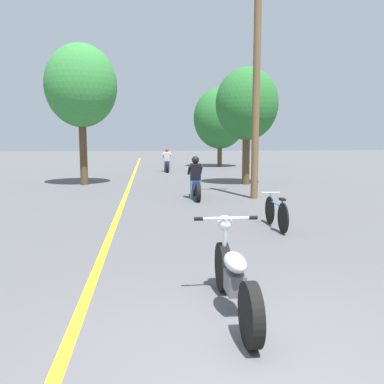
{
  "coord_description": "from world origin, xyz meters",
  "views": [
    {
      "loc": [
        -0.88,
        -3.25,
        2.04
      ],
      "look_at": [
        0.03,
        5.19,
        0.9
      ],
      "focal_mm": 38.0,
      "sensor_mm": 36.0,
      "label": 1
    }
  ],
  "objects_px": {
    "roadside_tree_left": "(81,86)",
    "bicycle_parked": "(276,213)",
    "roadside_tree_right_near": "(247,104)",
    "motorcycle_rider_far": "(167,163)",
    "motorcycle_foreground": "(234,277)",
    "utility_pole": "(256,83)",
    "roadside_tree_right_far": "(220,118)",
    "motorcycle_rider_lead": "(195,183)"
  },
  "relations": [
    {
      "from": "utility_pole",
      "to": "bicycle_parked",
      "type": "bearing_deg",
      "value": -98.63
    },
    {
      "from": "utility_pole",
      "to": "bicycle_parked",
      "type": "xyz_separation_m",
      "value": [
        -0.68,
        -4.51,
        -3.45
      ]
    },
    {
      "from": "motorcycle_rider_lead",
      "to": "motorcycle_rider_far",
      "type": "height_order",
      "value": "motorcycle_rider_lead"
    },
    {
      "from": "roadside_tree_right_far",
      "to": "motorcycle_rider_far",
      "type": "height_order",
      "value": "roadside_tree_right_far"
    },
    {
      "from": "utility_pole",
      "to": "roadside_tree_left",
      "type": "distance_m",
      "value": 7.9
    },
    {
      "from": "roadside_tree_right_near",
      "to": "motorcycle_foreground",
      "type": "distance_m",
      "value": 13.71
    },
    {
      "from": "roadside_tree_right_near",
      "to": "bicycle_parked",
      "type": "relative_size",
      "value": 3.1
    },
    {
      "from": "roadside_tree_left",
      "to": "motorcycle_rider_far",
      "type": "bearing_deg",
      "value": 58.94
    },
    {
      "from": "motorcycle_foreground",
      "to": "roadside_tree_right_near",
      "type": "bearing_deg",
      "value": 75.8
    },
    {
      "from": "roadside_tree_right_near",
      "to": "motorcycle_rider_far",
      "type": "height_order",
      "value": "roadside_tree_right_near"
    },
    {
      "from": "roadside_tree_right_near",
      "to": "roadside_tree_left",
      "type": "relative_size",
      "value": 0.84
    },
    {
      "from": "motorcycle_rider_lead",
      "to": "motorcycle_foreground",
      "type": "bearing_deg",
      "value": -93.76
    },
    {
      "from": "utility_pole",
      "to": "motorcycle_foreground",
      "type": "distance_m",
      "value": 9.75
    },
    {
      "from": "roadside_tree_right_far",
      "to": "bicycle_parked",
      "type": "bearing_deg",
      "value": -96.31
    },
    {
      "from": "motorcycle_foreground",
      "to": "motorcycle_rider_far",
      "type": "bearing_deg",
      "value": 89.59
    },
    {
      "from": "utility_pole",
      "to": "roadside_tree_right_far",
      "type": "relative_size",
      "value": 1.35
    },
    {
      "from": "motorcycle_rider_lead",
      "to": "motorcycle_rider_far",
      "type": "xyz_separation_m",
      "value": [
        -0.45,
        11.04,
        -0.03
      ]
    },
    {
      "from": "motorcycle_rider_far",
      "to": "bicycle_parked",
      "type": "relative_size",
      "value": 1.35
    },
    {
      "from": "utility_pole",
      "to": "motorcycle_foreground",
      "type": "height_order",
      "value": "utility_pole"
    },
    {
      "from": "motorcycle_foreground",
      "to": "motorcycle_rider_lead",
      "type": "height_order",
      "value": "motorcycle_rider_lead"
    },
    {
      "from": "motorcycle_foreground",
      "to": "motorcycle_rider_far",
      "type": "xyz_separation_m",
      "value": [
        0.14,
        19.98,
        0.09
      ]
    },
    {
      "from": "motorcycle_rider_far",
      "to": "roadside_tree_left",
      "type": "bearing_deg",
      "value": -121.06
    },
    {
      "from": "motorcycle_foreground",
      "to": "bicycle_parked",
      "type": "relative_size",
      "value": 1.32
    },
    {
      "from": "bicycle_parked",
      "to": "motorcycle_rider_lead",
      "type": "bearing_deg",
      "value": 105.47
    },
    {
      "from": "motorcycle_foreground",
      "to": "motorcycle_rider_lead",
      "type": "bearing_deg",
      "value": 86.24
    },
    {
      "from": "utility_pole",
      "to": "roadside_tree_right_near",
      "type": "xyz_separation_m",
      "value": [
        0.72,
        4.18,
        -0.36
      ]
    },
    {
      "from": "bicycle_parked",
      "to": "roadside_tree_right_far",
      "type": "bearing_deg",
      "value": 83.69
    },
    {
      "from": "utility_pole",
      "to": "roadside_tree_right_near",
      "type": "distance_m",
      "value": 4.26
    },
    {
      "from": "roadside_tree_right_near",
      "to": "roadside_tree_right_far",
      "type": "height_order",
      "value": "roadside_tree_right_far"
    },
    {
      "from": "utility_pole",
      "to": "motorcycle_foreground",
      "type": "relative_size",
      "value": 3.46
    },
    {
      "from": "roadside_tree_right_near",
      "to": "roadside_tree_right_far",
      "type": "distance_m",
      "value": 10.97
    },
    {
      "from": "roadside_tree_right_near",
      "to": "bicycle_parked",
      "type": "height_order",
      "value": "roadside_tree_right_near"
    },
    {
      "from": "roadside_tree_right_far",
      "to": "motorcycle_foreground",
      "type": "distance_m",
      "value": 24.42
    },
    {
      "from": "roadside_tree_left",
      "to": "bicycle_parked",
      "type": "height_order",
      "value": "roadside_tree_left"
    },
    {
      "from": "motorcycle_rider_far",
      "to": "bicycle_parked",
      "type": "xyz_separation_m",
      "value": [
        1.74,
        -15.71,
        -0.16
      ]
    },
    {
      "from": "roadside_tree_right_near",
      "to": "bicycle_parked",
      "type": "distance_m",
      "value": 9.33
    },
    {
      "from": "motorcycle_foreground",
      "to": "motorcycle_rider_lead",
      "type": "relative_size",
      "value": 1.08
    },
    {
      "from": "roadside_tree_left",
      "to": "motorcycle_foreground",
      "type": "xyz_separation_m",
      "value": [
        3.76,
        -13.5,
        -3.76
      ]
    },
    {
      "from": "roadside_tree_right_near",
      "to": "roadside_tree_left",
      "type": "height_order",
      "value": "roadside_tree_left"
    },
    {
      "from": "roadside_tree_right_near",
      "to": "motorcycle_rider_lead",
      "type": "bearing_deg",
      "value": -123.8
    },
    {
      "from": "roadside_tree_right_near",
      "to": "bicycle_parked",
      "type": "xyz_separation_m",
      "value": [
        -1.4,
        -8.69,
        -3.1
      ]
    },
    {
      "from": "utility_pole",
      "to": "roadside_tree_left",
      "type": "height_order",
      "value": "utility_pole"
    }
  ]
}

